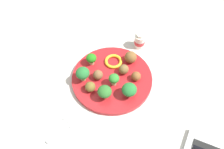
# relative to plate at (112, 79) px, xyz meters

# --- Properties ---
(ground_plane) EXTENTS (4.00, 4.00, 0.00)m
(ground_plane) POSITION_rel_plate_xyz_m (0.00, 0.00, -0.01)
(ground_plane) COLOR beige
(plate) EXTENTS (0.28, 0.28, 0.02)m
(plate) POSITION_rel_plate_xyz_m (0.00, 0.00, 0.00)
(plate) COLOR red
(plate) RESTS_ON ground_plane
(broccoli_floret_front_right) EXTENTS (0.05, 0.05, 0.05)m
(broccoli_floret_front_right) POSITION_rel_plate_xyz_m (-0.06, 0.08, 0.04)
(broccoli_floret_front_right) COLOR #8DBA6F
(broccoli_floret_front_right) RESTS_ON plate
(broccoli_floret_mid_right) EXTENTS (0.05, 0.05, 0.05)m
(broccoli_floret_mid_right) POSITION_rel_plate_xyz_m (-0.08, -0.03, 0.04)
(broccoli_floret_mid_right) COLOR #92C16C
(broccoli_floret_mid_right) RESTS_ON plate
(broccoli_floret_near_rim) EXTENTS (0.04, 0.04, 0.05)m
(broccoli_floret_near_rim) POSITION_rel_plate_xyz_m (-0.02, -0.02, 0.04)
(broccoli_floret_near_rim) COLOR #A4C881
(broccoli_floret_near_rim) RESTS_ON plate
(broccoli_floret_center) EXTENTS (0.05, 0.05, 0.05)m
(broccoli_floret_center) POSITION_rel_plate_xyz_m (-0.02, -0.09, 0.04)
(broccoli_floret_center) COLOR #98BA6A
(broccoli_floret_center) RESTS_ON plate
(broccoli_floret_back_left) EXTENTS (0.04, 0.04, 0.04)m
(broccoli_floret_back_left) POSITION_rel_plate_xyz_m (0.01, 0.10, 0.03)
(broccoli_floret_back_left) COLOR #A6BB81
(broccoli_floret_back_left) RESTS_ON plate
(meatball_front_right) EXTENTS (0.04, 0.04, 0.04)m
(meatball_front_right) POSITION_rel_plate_xyz_m (0.10, -0.01, 0.03)
(meatball_front_right) COLOR brown
(meatball_front_right) RESTS_ON plate
(meatball_far_rim) EXTENTS (0.03, 0.03, 0.03)m
(meatball_far_rim) POSITION_rel_plate_xyz_m (0.05, -0.07, 0.02)
(meatball_far_rim) COLOR brown
(meatball_far_rim) RESTS_ON plate
(meatball_mid_right) EXTENTS (0.04, 0.04, 0.04)m
(meatball_mid_right) POSITION_rel_plate_xyz_m (0.04, -0.02, 0.03)
(meatball_mid_right) COLOR brown
(meatball_mid_right) RESTS_ON plate
(meatball_back_left) EXTENTS (0.04, 0.04, 0.04)m
(meatball_back_left) POSITION_rel_plate_xyz_m (-0.08, 0.03, 0.03)
(meatball_back_left) COLOR brown
(meatball_back_left) RESTS_ON plate
(meatball_mid_left) EXTENTS (0.03, 0.03, 0.03)m
(meatball_mid_left) POSITION_rel_plate_xyz_m (-0.03, 0.04, 0.03)
(meatball_mid_left) COLOR brown
(meatball_mid_left) RESTS_ON plate
(pepper_ring_front_right) EXTENTS (0.08, 0.08, 0.01)m
(pepper_ring_front_right) POSITION_rel_plate_xyz_m (0.06, 0.04, 0.01)
(pepper_ring_front_right) COLOR yellow
(pepper_ring_front_right) RESTS_ON plate
(napkin) EXTENTS (0.18, 0.13, 0.01)m
(napkin) POSITION_rel_plate_xyz_m (-0.24, 0.01, -0.01)
(napkin) COLOR white
(napkin) RESTS_ON ground_plane
(fork) EXTENTS (0.12, 0.02, 0.01)m
(fork) POSITION_rel_plate_xyz_m (-0.24, 0.02, -0.00)
(fork) COLOR silver
(fork) RESTS_ON napkin
(knife) EXTENTS (0.15, 0.03, 0.01)m
(knife) POSITION_rel_plate_xyz_m (-0.24, -0.01, -0.00)
(knife) COLOR silver
(knife) RESTS_ON napkin
(yogurt_bottle) EXTENTS (0.04, 0.04, 0.07)m
(yogurt_bottle) POSITION_rel_plate_xyz_m (0.19, 0.01, 0.02)
(yogurt_bottle) COLOR white
(yogurt_bottle) RESTS_ON ground_plane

